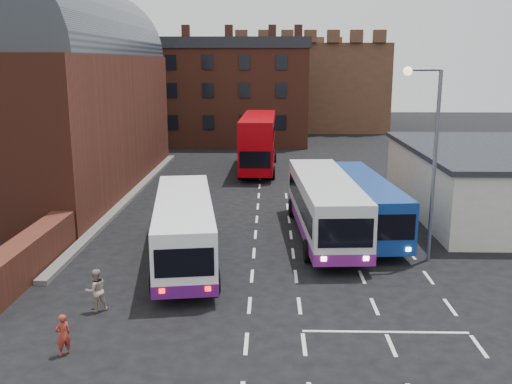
{
  "coord_description": "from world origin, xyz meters",
  "views": [
    {
      "loc": [
        0.77,
        -22.05,
        9.53
      ],
      "look_at": [
        0.0,
        10.0,
        2.2
      ],
      "focal_mm": 40.0,
      "sensor_mm": 36.0,
      "label": 1
    }
  ],
  "objects_px": {
    "bus_blue": "(362,201)",
    "pedestrian_red": "(63,335)",
    "street_lamp": "(429,147)",
    "bus_white_inbound": "(325,203)",
    "bus_white_outbound": "(184,225)",
    "pedestrian_beige": "(96,290)",
    "bus_red_double": "(258,142)"
  },
  "relations": [
    {
      "from": "bus_white_outbound",
      "to": "pedestrian_beige",
      "type": "distance_m",
      "value": 6.41
    },
    {
      "from": "bus_white_inbound",
      "to": "bus_red_double",
      "type": "bearing_deg",
      "value": -81.82
    },
    {
      "from": "bus_red_double",
      "to": "street_lamp",
      "type": "xyz_separation_m",
      "value": [
        8.51,
        -23.66,
        3.02
      ]
    },
    {
      "from": "bus_white_inbound",
      "to": "pedestrian_red",
      "type": "distance_m",
      "value": 16.57
    },
    {
      "from": "bus_red_double",
      "to": "pedestrian_red",
      "type": "distance_m",
      "value": 33.8
    },
    {
      "from": "street_lamp",
      "to": "pedestrian_beige",
      "type": "distance_m",
      "value": 16.22
    },
    {
      "from": "pedestrian_red",
      "to": "pedestrian_beige",
      "type": "height_order",
      "value": "pedestrian_beige"
    },
    {
      "from": "bus_white_inbound",
      "to": "street_lamp",
      "type": "relative_size",
      "value": 1.34
    },
    {
      "from": "bus_white_inbound",
      "to": "pedestrian_beige",
      "type": "xyz_separation_m",
      "value": [
        -9.78,
        -9.81,
        -1.13
      ]
    },
    {
      "from": "bus_blue",
      "to": "street_lamp",
      "type": "relative_size",
      "value": 1.24
    },
    {
      "from": "street_lamp",
      "to": "pedestrian_red",
      "type": "relative_size",
      "value": 6.48
    },
    {
      "from": "bus_white_inbound",
      "to": "bus_red_double",
      "type": "distance_m",
      "value": 20.39
    },
    {
      "from": "bus_blue",
      "to": "pedestrian_red",
      "type": "relative_size",
      "value": 8.07
    },
    {
      "from": "pedestrian_red",
      "to": "pedestrian_beige",
      "type": "xyz_separation_m",
      "value": [
        0.08,
        3.45,
        0.13
      ]
    },
    {
      "from": "bus_red_double",
      "to": "pedestrian_beige",
      "type": "bearing_deg",
      "value": 80.41
    },
    {
      "from": "bus_blue",
      "to": "pedestrian_red",
      "type": "xyz_separation_m",
      "value": [
        -12.04,
        -14.3,
        -1.12
      ]
    },
    {
      "from": "bus_white_outbound",
      "to": "pedestrian_beige",
      "type": "xyz_separation_m",
      "value": [
        -2.62,
        -5.77,
        -1.0
      ]
    },
    {
      "from": "bus_white_inbound",
      "to": "bus_red_double",
      "type": "height_order",
      "value": "bus_red_double"
    },
    {
      "from": "pedestrian_red",
      "to": "street_lamp",
      "type": "bearing_deg",
      "value": 170.43
    },
    {
      "from": "bus_blue",
      "to": "bus_red_double",
      "type": "bearing_deg",
      "value": -76.65
    },
    {
      "from": "bus_blue",
      "to": "pedestrian_beige",
      "type": "distance_m",
      "value": 16.18
    },
    {
      "from": "bus_white_inbound",
      "to": "pedestrian_red",
      "type": "height_order",
      "value": "bus_white_inbound"
    },
    {
      "from": "bus_blue",
      "to": "pedestrian_beige",
      "type": "bearing_deg",
      "value": 37.34
    },
    {
      "from": "bus_blue",
      "to": "pedestrian_beige",
      "type": "relative_size",
      "value": 6.79
    },
    {
      "from": "bus_blue",
      "to": "pedestrian_red",
      "type": "bearing_deg",
      "value": 45.04
    },
    {
      "from": "bus_white_outbound",
      "to": "street_lamp",
      "type": "height_order",
      "value": "street_lamp"
    },
    {
      "from": "bus_white_outbound",
      "to": "pedestrian_red",
      "type": "distance_m",
      "value": 9.67
    },
    {
      "from": "bus_blue",
      "to": "pedestrian_beige",
      "type": "xyz_separation_m",
      "value": [
        -11.96,
        -10.85,
        -0.99
      ]
    },
    {
      "from": "bus_white_inbound",
      "to": "pedestrian_beige",
      "type": "relative_size",
      "value": 7.29
    },
    {
      "from": "bus_red_double",
      "to": "pedestrian_red",
      "type": "relative_size",
      "value": 8.57
    },
    {
      "from": "bus_white_outbound",
      "to": "pedestrian_red",
      "type": "xyz_separation_m",
      "value": [
        -2.7,
        -9.22,
        -1.13
      ]
    },
    {
      "from": "bus_blue",
      "to": "bus_white_outbound",
      "type": "bearing_deg",
      "value": 23.69
    }
  ]
}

